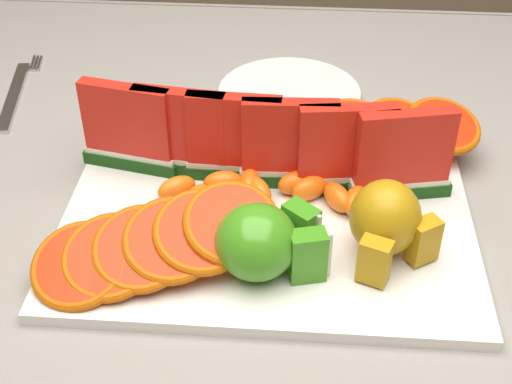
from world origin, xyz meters
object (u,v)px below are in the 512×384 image
apple_cluster (265,242)px  pear_cluster (387,222)px  fork (16,93)px  platter (267,218)px  side_plate (289,94)px

apple_cluster → pear_cluster: 0.11m
pear_cluster → fork: pear_cluster is taller
pear_cluster → apple_cluster: bearing=-165.0°
platter → fork: bearing=145.6°
side_plate → fork: bearing=-176.8°
platter → pear_cluster: size_ratio=4.61×
platter → apple_cluster: 0.09m
platter → fork: platter is taller
pear_cluster → fork: bearing=147.9°
pear_cluster → side_plate: pear_cluster is taller
apple_cluster → pear_cluster: (0.11, 0.03, 0.01)m
platter → apple_cluster: size_ratio=3.68×
platter → fork: 0.41m
side_plate → fork: side_plate is taller
apple_cluster → side_plate: apple_cluster is taller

